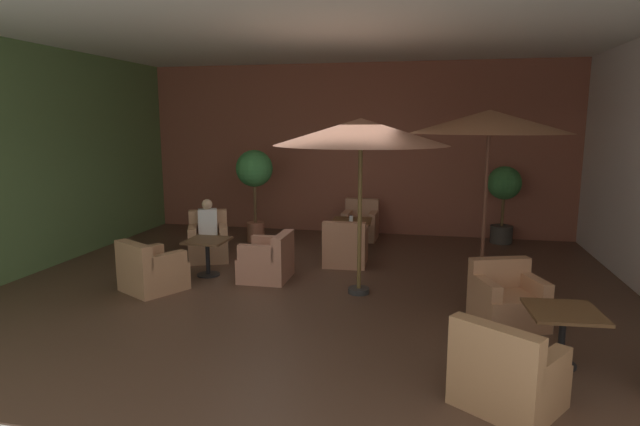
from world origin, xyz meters
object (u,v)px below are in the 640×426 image
object	(u,v)px
patron_blue_shirt	(208,220)
armchair_front_left_north	(360,225)
armchair_front_right_south	(506,376)
armchair_mid_center_south	(268,262)
iced_drink_cup	(351,218)
potted_tree_left_corner	(504,193)
patio_umbrella_center_beige	(490,122)
armchair_front_left_east	(346,247)
cafe_table_mid_center	(207,248)
potted_tree_mid_left	(254,176)
patio_umbrella_tall_red	(361,133)
armchair_mid_center_north	(209,242)
cafe_table_front_left	(352,226)
cafe_table_front_right	(563,321)
armchair_front_right_east	(507,301)
armchair_mid_center_east	(151,271)

from	to	relation	value
patron_blue_shirt	armchair_front_left_north	bearing A→B (deg)	43.18
armchair_front_right_south	armchair_mid_center_south	world-z (taller)	armchair_front_right_south
armchair_mid_center_south	iced_drink_cup	bearing A→B (deg)	63.48
iced_drink_cup	potted_tree_left_corner	bearing A→B (deg)	25.34
patio_umbrella_center_beige	patron_blue_shirt	world-z (taller)	patio_umbrella_center_beige
armchair_front_left_east	iced_drink_cup	bearing A→B (deg)	92.96
cafe_table_mid_center	potted_tree_mid_left	xyz separation A→B (m)	(-0.05, 2.55, 0.96)
patio_umbrella_tall_red	patio_umbrella_center_beige	distance (m)	2.37
armchair_front_left_north	armchair_mid_center_south	world-z (taller)	armchair_front_left_north
patron_blue_shirt	potted_tree_mid_left	bearing A→B (deg)	77.73
armchair_mid_center_north	patio_umbrella_tall_red	bearing A→B (deg)	-24.09
cafe_table_front_left	armchair_mid_center_north	world-z (taller)	armchair_mid_center_north
armchair_front_left_north	patio_umbrella_tall_red	distance (m)	4.24
armchair_mid_center_south	potted_tree_left_corner	xyz separation A→B (m)	(4.05, 3.51, 0.78)
armchair_front_left_north	cafe_table_front_right	size ratio (longest dim) A/B	1.11
armchair_front_right_south	cafe_table_mid_center	distance (m)	5.41
armchair_mid_center_south	armchair_front_left_north	bearing A→B (deg)	72.00
cafe_table_front_right	cafe_table_front_left	bearing A→B (deg)	123.00
armchair_front_right_east	cafe_table_front_left	bearing A→B (deg)	126.71
patio_umbrella_center_beige	cafe_table_mid_center	bearing A→B (deg)	-166.87
potted_tree_mid_left	cafe_table_mid_center	bearing A→B (deg)	-88.93
cafe_table_front_left	armchair_mid_center_east	xyz separation A→B (m)	(-2.60, -3.12, -0.20)
cafe_table_front_right	patron_blue_shirt	xyz separation A→B (m)	(-5.40, 3.20, 0.27)
armchair_mid_center_south	potted_tree_mid_left	bearing A→B (deg)	113.32
armchair_front_right_south	armchair_mid_center_north	distance (m)	6.34
armchair_front_left_north	patron_blue_shirt	world-z (taller)	patron_blue_shirt
patio_umbrella_tall_red	armchair_mid_center_south	bearing A→B (deg)	165.88
potted_tree_mid_left	potted_tree_left_corner	bearing A→B (deg)	10.67
armchair_mid_center_north	potted_tree_mid_left	world-z (taller)	potted_tree_mid_left
patio_umbrella_center_beige	potted_tree_mid_left	size ratio (longest dim) A/B	1.39
armchair_front_left_north	iced_drink_cup	xyz separation A→B (m)	(-0.02, -1.19, 0.36)
patio_umbrella_tall_red	patron_blue_shirt	distance (m)	3.65
armchair_mid_center_south	potted_tree_left_corner	bearing A→B (deg)	40.95
armchair_front_right_east	potted_tree_left_corner	size ratio (longest dim) A/B	0.61
cafe_table_mid_center	armchair_mid_center_south	xyz separation A→B (m)	(1.05, 0.01, -0.17)
armchair_mid_center_south	patio_umbrella_tall_red	size ratio (longest dim) A/B	0.32
armchair_front_left_north	patio_umbrella_center_beige	size ratio (longest dim) A/B	0.31
armchair_mid_center_north	iced_drink_cup	size ratio (longest dim) A/B	9.02
patio_umbrella_tall_red	cafe_table_front_right	bearing A→B (deg)	-38.21
armchair_mid_center_north	patio_umbrella_tall_red	world-z (taller)	patio_umbrella_tall_red
patio_umbrella_tall_red	potted_tree_mid_left	size ratio (longest dim) A/B	1.32
cafe_table_mid_center	iced_drink_cup	size ratio (longest dim) A/B	6.08
armchair_front_left_north	iced_drink_cup	bearing A→B (deg)	-91.10
potted_tree_mid_left	armchair_front_right_east	bearing A→B (deg)	-38.62
armchair_front_left_north	armchair_mid_center_north	world-z (taller)	armchair_mid_center_north
armchair_front_left_east	armchair_mid_center_north	xyz separation A→B (m)	(-2.56, -0.17, 0.01)
cafe_table_front_left	armchair_front_right_east	bearing A→B (deg)	-53.29
patio_umbrella_center_beige	potted_tree_mid_left	distance (m)	4.90
armchair_front_right_east	iced_drink_cup	xyz separation A→B (m)	(-2.51, 3.26, 0.37)
armchair_front_left_north	armchair_mid_center_south	distance (m)	3.45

